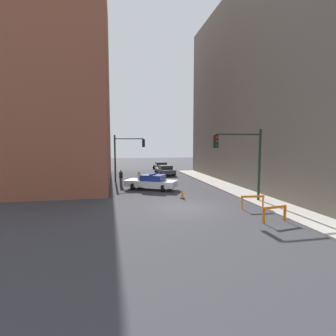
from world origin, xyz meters
TOP-DOWN VIEW (x-y plane):
  - ground_plane at (0.00, 0.00)m, footprint 120.00×120.00m
  - sidewalk_right at (6.20, 0.00)m, footprint 2.40×44.00m
  - building_corner_left at (-12.00, 14.00)m, footprint 14.00×20.00m
  - building_right at (13.40, 8.00)m, footprint 12.00×28.00m
  - traffic_light_near at (4.73, 0.63)m, footprint 3.64×0.35m
  - traffic_light_far at (-3.30, 13.09)m, footprint 3.44×0.35m
  - police_car at (-1.14, 7.12)m, footprint 5.00×3.93m
  - parked_car_near at (2.24, 17.96)m, footprint 2.52×4.44m
  - parked_car_mid at (2.76, 24.17)m, footprint 2.30×4.31m
  - pedestrian_crossing at (-2.21, 7.94)m, footprint 0.48×0.48m
  - pedestrian_corner at (-3.87, 9.58)m, footprint 0.48×0.48m
  - barrier_front at (4.01, -4.20)m, footprint 1.59×0.40m
  - barrier_mid at (4.32, -1.32)m, footprint 1.60×0.28m
  - traffic_cone at (0.67, 2.81)m, footprint 0.36×0.36m

SIDE VIEW (x-z plane):
  - ground_plane at x=0.00m, z-range 0.00..0.00m
  - sidewalk_right at x=6.20m, z-range 0.00..0.12m
  - traffic_cone at x=0.67m, z-range -0.01..0.65m
  - barrier_front at x=4.01m, z-range 0.17..1.07m
  - barrier_mid at x=4.32m, z-range 0.17..1.07m
  - parked_car_near at x=2.24m, z-range 0.02..1.33m
  - parked_car_mid at x=2.76m, z-range 0.02..1.33m
  - police_car at x=-1.14m, z-range -0.04..1.48m
  - pedestrian_crossing at x=-2.21m, z-range 0.03..1.69m
  - pedestrian_corner at x=-3.87m, z-range 0.03..1.69m
  - traffic_light_far at x=-3.30m, z-range 0.80..6.00m
  - traffic_light_near at x=4.73m, z-range 0.93..6.13m
  - building_right at x=13.40m, z-range 0.00..19.93m
  - building_corner_left at x=-12.00m, z-range 0.00..22.38m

